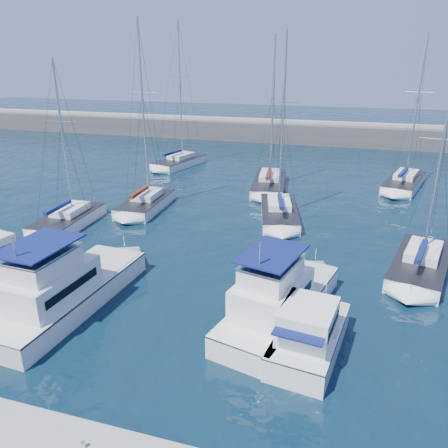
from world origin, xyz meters
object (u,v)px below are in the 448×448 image
(sailboat_mid_a, at_px, (68,219))
(sailboat_mid_e, at_px, (421,264))
(motor_yacht_port_inner, at_px, (61,291))
(sailboat_back_a, at_px, (179,162))
(sailboat_back_c, at_px, (404,182))
(motor_yacht_stbd_inner, at_px, (277,302))
(sailboat_mid_b, at_px, (146,203))
(sailboat_back_b, at_px, (269,183))
(sailboat_mid_c, at_px, (279,212))
(motor_yacht_stbd_outer, at_px, (309,336))

(sailboat_mid_a, xyz_separation_m, sailboat_mid_e, (26.61, -0.65, -0.01))
(motor_yacht_port_inner, distance_m, sailboat_mid_e, 21.86)
(sailboat_back_a, xyz_separation_m, sailboat_back_c, (26.51, -2.02, -0.04))
(motor_yacht_stbd_inner, xyz_separation_m, sailboat_mid_b, (-14.61, 14.57, -0.58))
(sailboat_back_b, bearing_deg, sailboat_mid_a, -137.91)
(sailboat_mid_c, bearing_deg, sailboat_back_a, 122.05)
(motor_yacht_port_inner, distance_m, sailboat_back_a, 33.89)
(sailboat_mid_a, distance_m, sailboat_mid_c, 17.49)
(sailboat_mid_c, xyz_separation_m, sailboat_back_a, (-15.45, 15.44, 0.03))
(sailboat_back_a, bearing_deg, sailboat_back_b, -12.24)
(sailboat_mid_e, xyz_separation_m, sailboat_back_c, (0.63, 20.72, 0.02))
(motor_yacht_stbd_inner, xyz_separation_m, sailboat_mid_c, (-2.61, 15.58, -0.60))
(motor_yacht_port_inner, distance_m, sailboat_mid_b, 17.09)
(sailboat_mid_b, xyz_separation_m, sailboat_mid_c, (12.00, 1.01, -0.02))
(motor_yacht_port_inner, relative_size, sailboat_mid_c, 0.70)
(motor_yacht_port_inner, relative_size, sailboat_back_c, 0.70)
(motor_yacht_stbd_inner, distance_m, sailboat_mid_c, 15.81)
(sailboat_mid_b, relative_size, sailboat_back_a, 0.94)
(motor_yacht_port_inner, xyz_separation_m, sailboat_back_a, (-6.71, 33.22, -0.57))
(motor_yacht_stbd_outer, distance_m, sailboat_mid_a, 23.46)
(motor_yacht_stbd_outer, xyz_separation_m, sailboat_back_b, (-7.07, 26.77, -0.43))
(motor_yacht_port_inner, distance_m, sailboat_mid_c, 19.82)
(motor_yacht_stbd_inner, distance_m, sailboat_back_b, 25.13)
(motor_yacht_stbd_outer, distance_m, sailboat_mid_e, 12.07)
(sailboat_mid_a, distance_m, sailboat_back_b, 20.71)
(motor_yacht_port_inner, bearing_deg, sailboat_back_a, 104.88)
(motor_yacht_stbd_inner, xyz_separation_m, motor_yacht_stbd_outer, (1.85, -2.20, -0.19))
(sailboat_back_c, bearing_deg, sailboat_mid_e, -76.92)
(motor_yacht_port_inner, relative_size, motor_yacht_stbd_inner, 1.05)
(sailboat_mid_a, height_order, sailboat_mid_c, sailboat_mid_c)
(sailboat_back_c, bearing_deg, sailboat_mid_c, -114.67)
(sailboat_mid_c, bearing_deg, sailboat_mid_a, -170.63)
(motor_yacht_stbd_outer, relative_size, sailboat_mid_a, 0.47)
(motor_yacht_stbd_outer, xyz_separation_m, sailboat_mid_e, (5.96, 10.48, -0.44))
(motor_yacht_port_inner, bearing_deg, sailboat_back_c, 61.06)
(motor_yacht_stbd_outer, height_order, sailboat_mid_c, sailboat_mid_c)
(sailboat_mid_a, relative_size, sailboat_mid_e, 0.99)
(sailboat_back_b, height_order, sailboat_back_c, sailboat_back_c)
(motor_yacht_stbd_outer, xyz_separation_m, sailboat_mid_c, (-4.46, 17.78, -0.41))
(sailboat_mid_a, xyz_separation_m, sailboat_back_a, (0.73, 22.09, 0.05))
(sailboat_back_b, bearing_deg, sailboat_back_a, 146.40)
(sailboat_mid_a, relative_size, sailboat_back_c, 0.85)
(motor_yacht_stbd_outer, bearing_deg, sailboat_mid_b, 142.29)
(sailboat_back_a, relative_size, sailboat_back_c, 1.12)
(sailboat_mid_a, height_order, sailboat_mid_b, sailboat_mid_b)
(motor_yacht_stbd_outer, bearing_deg, sailboat_back_c, 85.90)
(sailboat_mid_b, relative_size, sailboat_back_b, 1.06)
(sailboat_mid_a, relative_size, sailboat_mid_c, 0.86)
(motor_yacht_stbd_outer, xyz_separation_m, sailboat_back_c, (6.59, 31.20, -0.42))
(sailboat_mid_e, xyz_separation_m, sailboat_back_b, (-13.03, 16.29, 0.01))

